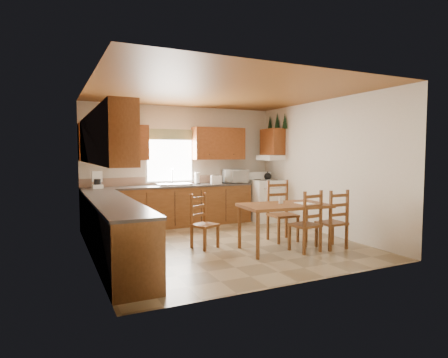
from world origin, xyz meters
name	(u,v)px	position (x,y,z in m)	size (l,w,h in m)	color
floor	(224,244)	(0.00, 0.00, 0.00)	(4.50, 4.50, 0.00)	#8B7958
ceiling	(224,92)	(0.00, 0.00, 2.70)	(4.50, 4.50, 0.00)	brown
wall_left	(90,172)	(-2.25, 0.00, 1.35)	(4.50, 4.50, 0.00)	beige
wall_right	(323,167)	(2.25, 0.00, 1.35)	(4.50, 4.50, 0.00)	beige
wall_back	(182,165)	(0.00, 2.25, 1.35)	(4.50, 4.50, 0.00)	beige
wall_front	(302,176)	(0.00, -2.25, 1.35)	(4.50, 4.50, 0.00)	beige
lower_cab_back	(171,207)	(-0.38, 1.95, 0.44)	(3.75, 0.60, 0.88)	brown
lower_cab_left	(113,231)	(-1.95, -0.15, 0.44)	(0.60, 3.60, 0.88)	brown
counter_back	(171,186)	(-0.38, 1.95, 0.90)	(3.75, 0.63, 0.04)	#403A37
counter_left	(112,201)	(-1.95, -0.15, 0.90)	(0.63, 3.60, 0.04)	#403A37
backsplash	(167,180)	(-0.38, 2.24, 1.01)	(3.75, 0.01, 0.18)	#93725B
upper_cab_back_left	(114,142)	(-1.55, 2.08, 1.85)	(1.41, 0.33, 0.75)	brown
upper_cab_back_right	(219,144)	(0.86, 2.08, 1.85)	(1.25, 0.33, 0.75)	brown
upper_cab_left	(102,138)	(-2.08, -0.15, 1.85)	(0.33, 3.60, 0.75)	brown
upper_cab_stove	(272,142)	(2.08, 1.65, 1.90)	(0.33, 0.62, 0.62)	brown
range_hood	(270,158)	(2.03, 1.65, 1.52)	(0.44, 0.62, 0.12)	white
window_frame	(170,157)	(-0.30, 2.22, 1.55)	(1.13, 0.02, 1.18)	white
window_pane	(170,157)	(-0.30, 2.21, 1.55)	(1.05, 0.01, 1.10)	white
window_valance	(170,135)	(-0.30, 2.19, 2.05)	(1.19, 0.01, 0.24)	#3D5929
sink_basin	(174,184)	(-0.30, 1.95, 0.94)	(0.75, 0.45, 0.04)	silver
pine_decal_a	(285,121)	(2.21, 1.33, 2.38)	(0.22, 0.22, 0.36)	black
pine_decal_b	(277,120)	(2.21, 1.65, 2.42)	(0.22, 0.22, 0.36)	black
pine_decal_c	(270,123)	(2.21, 1.97, 2.38)	(0.22, 0.22, 0.36)	black
stove	(266,201)	(1.88, 1.62, 0.49)	(0.66, 0.68, 0.97)	white
coffeemaker	(97,179)	(-1.92, 1.91, 1.11)	(0.22, 0.27, 0.38)	white
paper_towel	(197,178)	(0.27, 2.00, 1.05)	(0.11, 0.11, 0.26)	white
toaster	(216,180)	(0.71, 1.91, 1.02)	(0.24, 0.15, 0.19)	white
microwave	(235,176)	(1.23, 1.94, 1.08)	(0.53, 0.38, 0.32)	white
dining_table	(284,227)	(0.75, -0.80, 0.39)	(1.45, 0.83, 0.78)	brown
chair_near_left	(305,221)	(1.02, -1.01, 0.51)	(0.43, 0.41, 1.02)	brown
chair_near_right	(332,219)	(1.56, -1.05, 0.50)	(0.42, 0.40, 1.01)	brown
chair_far_left	(205,221)	(-0.41, -0.10, 0.46)	(0.39, 0.37, 0.92)	brown
chair_far_right	(283,211)	(1.10, -0.25, 0.56)	(0.47, 0.45, 1.11)	brown
table_paper	(304,203)	(1.11, -0.88, 0.78)	(0.23, 0.30, 0.00)	white
table_card	(281,200)	(0.73, -0.73, 0.84)	(0.09, 0.02, 0.12)	white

